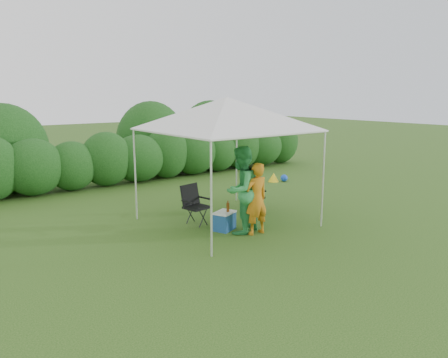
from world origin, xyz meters
TOP-DOWN VIEW (x-y plane):
  - ground at (0.00, 0.00)m, footprint 70.00×70.00m
  - hedge at (0.10, 6.00)m, footprint 15.79×1.53m
  - canopy at (0.00, 0.50)m, footprint 3.10×3.10m
  - chair_right at (1.21, 0.97)m, footprint 0.63×0.61m
  - chair_left at (-0.63, 0.89)m, footprint 0.62×0.58m
  - man at (-0.00, -0.51)m, footprint 0.56×0.37m
  - woman at (-0.19, -0.24)m, footprint 1.07×0.94m
  - cooler at (-0.36, 0.10)m, footprint 0.58×0.51m
  - bottle at (-0.30, 0.06)m, footprint 0.07×0.07m
  - lawn_toy at (4.20, 3.21)m, footprint 0.59×0.49m

SIDE VIEW (x-z plane):
  - ground at x=0.00m, z-range 0.00..0.00m
  - lawn_toy at x=4.20m, z-range -0.01..0.29m
  - cooler at x=-0.36m, z-range 0.00..0.41m
  - chair_right at x=1.21m, z-range 0.06..0.89m
  - chair_left at x=-0.63m, z-range 0.06..0.95m
  - bottle at x=-0.30m, z-range 0.41..0.65m
  - man at x=0.00m, z-range 0.00..1.51m
  - hedge at x=0.10m, z-range -0.07..1.73m
  - woman at x=-0.19m, z-range 0.00..1.84m
  - canopy at x=0.00m, z-range 1.05..3.88m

